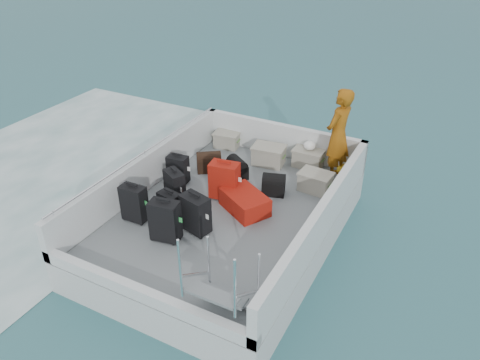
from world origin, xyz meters
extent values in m
plane|color=#1A4B5B|center=(0.00, 0.00, 0.00)|extent=(160.00, 160.00, 0.00)
plane|color=white|center=(-4.80, 0.00, 0.00)|extent=(10.00, 10.00, 0.00)
cube|color=silver|center=(0.00, 0.00, 0.30)|extent=(3.60, 5.00, 0.60)
cube|color=slate|center=(0.00, 0.00, 0.61)|extent=(3.30, 4.70, 0.02)
cube|color=silver|center=(-1.73, 0.00, 0.97)|extent=(0.14, 5.00, 0.70)
cube|color=silver|center=(1.73, 0.00, 0.97)|extent=(0.14, 5.00, 0.70)
cube|color=silver|center=(0.00, 2.43, 0.97)|extent=(3.60, 0.14, 0.70)
cube|color=silver|center=(0.00, -2.43, 0.72)|extent=(3.60, 0.14, 0.20)
cylinder|color=silver|center=(-1.73, 0.00, 1.37)|extent=(0.04, 4.80, 0.04)
cube|color=black|center=(-1.24, -0.98, 0.95)|extent=(0.44, 0.25, 0.66)
cube|color=black|center=(-0.96, -0.20, 0.93)|extent=(0.48, 0.41, 0.63)
cube|color=black|center=(-1.30, 0.40, 0.90)|extent=(0.41, 0.27, 0.57)
cube|color=black|center=(-0.47, -1.18, 0.98)|extent=(0.51, 0.34, 0.71)
cube|color=black|center=(-0.69, -0.74, 0.90)|extent=(0.42, 0.29, 0.57)
cube|color=#9E150C|center=(-0.24, 0.35, 0.98)|extent=(0.56, 0.38, 0.71)
cube|color=black|center=(-0.17, -0.76, 0.95)|extent=(0.54, 0.40, 0.67)
cube|color=#9E150C|center=(0.27, 0.15, 0.79)|extent=(1.03, 0.92, 0.34)
cube|color=#A6A290|center=(-1.23, 2.20, 0.78)|extent=(0.56, 0.42, 0.31)
cube|color=#A6A290|center=(-0.07, 1.91, 0.81)|extent=(0.67, 0.50, 0.38)
cube|color=#A6A290|center=(0.69, 2.20, 0.80)|extent=(0.59, 0.41, 0.35)
cube|color=#A6A290|center=(1.14, 1.37, 0.79)|extent=(0.60, 0.44, 0.34)
ellipsoid|color=gold|center=(1.45, 2.20, 0.73)|extent=(0.28, 0.26, 0.22)
ellipsoid|color=white|center=(0.69, 2.20, 1.06)|extent=(0.24, 0.24, 0.18)
imported|color=#CA6F13|center=(1.30, 2.02, 1.54)|extent=(0.58, 0.76, 1.84)
camera|label=1|loc=(3.39, -5.96, 5.33)|focal=35.00mm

